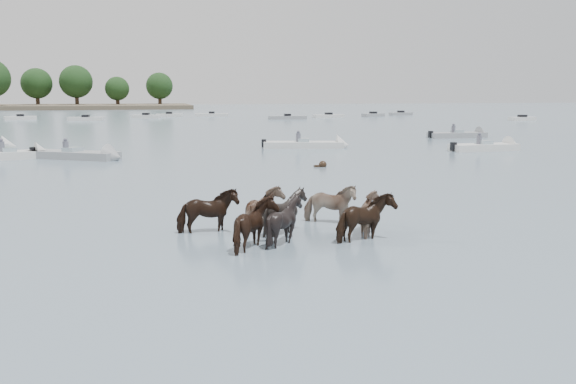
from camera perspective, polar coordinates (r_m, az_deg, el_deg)
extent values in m
plane|color=slate|center=(15.52, -2.39, -5.63)|extent=(400.00, 400.00, 0.00)
imported|color=black|center=(17.46, -7.77, -2.08)|extent=(1.82, 0.93, 1.49)
imported|color=#9F876B|center=(17.74, -2.20, -1.92)|extent=(1.52, 1.67, 1.42)
imported|color=black|center=(17.24, -0.23, -2.14)|extent=(1.56, 1.44, 1.49)
imported|color=gray|center=(18.66, 4.05, -1.36)|extent=(1.86, 1.38, 1.43)
imported|color=black|center=(15.55, -3.01, -3.45)|extent=(1.50, 1.67, 1.49)
imported|color=black|center=(16.06, -0.31, -3.01)|extent=(1.39, 1.25, 1.49)
imported|color=black|center=(16.50, 7.46, -2.75)|extent=(1.94, 1.39, 1.49)
imported|color=gray|center=(17.42, 8.18, -2.33)|extent=(1.25, 1.43, 1.36)
sphere|color=black|center=(32.92, 3.37, 2.65)|extent=(0.44, 0.44, 0.44)
cube|color=black|center=(32.86, 2.95, 2.46)|extent=(0.50, 0.22, 0.18)
cube|color=silver|center=(40.60, -25.29, 3.17)|extent=(4.32, 2.78, 0.55)
cone|color=silver|center=(40.89, -22.49, 3.40)|extent=(1.36, 1.80, 1.60)
cube|color=#99ADB7|center=(40.57, -25.32, 3.66)|extent=(1.11, 1.31, 0.35)
cylinder|color=#595966|center=(40.64, -25.89, 3.91)|extent=(0.36, 0.36, 0.70)
sphere|color=#595966|center=(40.60, -25.94, 4.54)|extent=(0.24, 0.24, 0.24)
cube|color=gray|center=(39.26, -20.01, 3.32)|extent=(5.91, 4.53, 0.55)
cone|color=gray|center=(37.50, -16.40, 3.24)|extent=(1.61, 1.83, 1.60)
cube|color=#99ADB7|center=(39.23, -20.04, 3.83)|extent=(1.27, 1.37, 0.35)
cube|color=black|center=(41.16, -23.30, 3.59)|extent=(0.48, 0.48, 0.60)
cylinder|color=#595966|center=(39.26, -20.63, 4.09)|extent=(0.36, 0.36, 0.70)
sphere|color=#595966|center=(39.22, -20.67, 4.74)|extent=(0.24, 0.24, 0.24)
cube|color=silver|center=(44.18, 1.50, 4.52)|extent=(6.10, 2.96, 0.55)
cone|color=silver|center=(44.36, 5.31, 4.50)|extent=(1.26, 1.77, 1.60)
cube|color=#99ADB7|center=(44.15, 1.50, 4.97)|extent=(1.04, 1.28, 0.35)
cube|color=black|center=(44.19, -2.33, 4.71)|extent=(0.42, 0.42, 0.60)
cylinder|color=#595966|center=(44.03, 1.00, 5.22)|extent=(0.36, 0.36, 0.70)
sphere|color=#595966|center=(44.00, 1.00, 5.81)|extent=(0.24, 0.24, 0.24)
cube|color=silver|center=(44.42, 18.35, 4.07)|extent=(4.94, 1.75, 0.55)
cone|color=silver|center=(45.83, 20.90, 4.08)|extent=(0.95, 1.63, 1.60)
cube|color=#99ADB7|center=(44.39, 18.38, 4.52)|extent=(0.83, 1.14, 0.35)
cube|color=black|center=(43.09, 15.66, 4.25)|extent=(0.36, 0.36, 0.60)
cylinder|color=#595966|center=(44.17, 17.95, 4.78)|extent=(0.36, 0.36, 0.70)
sphere|color=#595966|center=(44.13, 17.98, 5.36)|extent=(0.24, 0.24, 0.24)
cube|color=gray|center=(56.72, 15.98, 5.27)|extent=(5.33, 1.64, 0.55)
cone|color=gray|center=(58.07, 18.28, 5.25)|extent=(0.91, 1.61, 1.60)
cube|color=#99ADB7|center=(56.69, 16.00, 5.62)|extent=(0.81, 1.13, 0.35)
cube|color=black|center=(55.45, 13.58, 5.43)|extent=(0.35, 0.35, 0.60)
cylinder|color=#595966|center=(56.48, 15.66, 5.83)|extent=(0.36, 0.36, 0.70)
sphere|color=#595966|center=(56.46, 15.68, 6.28)|extent=(0.24, 0.24, 0.24)
cone|color=silver|center=(47.81, -25.27, 4.00)|extent=(1.14, 1.72, 1.60)
cube|color=silver|center=(100.01, -24.39, 6.49)|extent=(4.76, 2.76, 0.60)
cube|color=black|center=(100.00, -24.41, 6.71)|extent=(1.25, 1.25, 0.50)
cube|color=silver|center=(93.28, -18.91, 6.67)|extent=(5.31, 2.27, 0.60)
cube|color=black|center=(93.27, -18.92, 6.90)|extent=(1.14, 1.14, 0.50)
cube|color=silver|center=(99.72, -13.53, 7.07)|extent=(4.84, 2.91, 0.60)
cube|color=black|center=(99.71, -13.54, 7.29)|extent=(1.27, 1.27, 0.50)
cube|color=silver|center=(104.01, -11.38, 7.23)|extent=(4.57, 2.19, 0.60)
cube|color=black|center=(104.00, -11.39, 7.44)|extent=(1.15, 1.15, 0.50)
cube|color=silver|center=(104.83, -7.36, 7.36)|extent=(5.89, 2.18, 0.60)
cube|color=black|center=(104.81, -7.36, 7.57)|extent=(1.11, 1.11, 0.50)
cube|color=gray|center=(92.79, -0.05, 7.16)|extent=(6.02, 1.96, 0.60)
cube|color=black|center=(92.77, -0.05, 7.40)|extent=(1.07, 1.07, 0.50)
cube|color=silver|center=(98.84, 3.93, 7.29)|extent=(5.56, 2.38, 0.60)
cube|color=black|center=(98.83, 3.94, 7.51)|extent=(1.15, 1.15, 0.50)
cube|color=gray|center=(104.94, 8.21, 7.34)|extent=(4.51, 2.98, 0.60)
cube|color=black|center=(104.93, 8.21, 7.55)|extent=(1.30, 1.30, 0.50)
cube|color=gray|center=(111.29, 10.81, 7.39)|extent=(4.29, 1.87, 0.60)
cube|color=black|center=(111.27, 10.82, 7.59)|extent=(1.09, 1.09, 0.50)
cube|color=silver|center=(95.11, 21.64, 6.56)|extent=(4.24, 1.99, 0.60)
cube|color=black|center=(95.09, 21.66, 6.78)|extent=(1.12, 1.12, 0.50)
cylinder|color=#382619|center=(174.05, -22.97, 8.05)|extent=(1.00, 1.00, 3.64)
sphere|color=black|center=(174.06, -23.07, 9.61)|extent=(8.08, 8.08, 8.08)
cylinder|color=#382619|center=(170.88, -19.67, 8.28)|extent=(1.00, 1.00, 3.90)
sphere|color=black|center=(170.89, -19.77, 9.99)|extent=(8.67, 8.67, 8.67)
cylinder|color=#382619|center=(169.08, -16.09, 8.28)|extent=(1.00, 1.00, 2.88)
sphere|color=black|center=(169.07, -16.15, 9.55)|extent=(6.41, 6.41, 6.41)
cylinder|color=#382619|center=(172.12, -12.24, 8.52)|extent=(1.00, 1.00, 3.32)
sphere|color=black|center=(172.11, -12.29, 9.97)|extent=(7.38, 7.38, 7.38)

